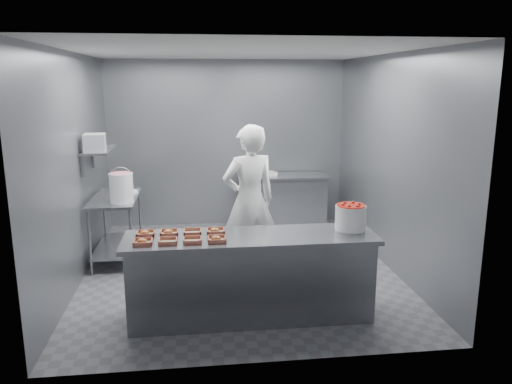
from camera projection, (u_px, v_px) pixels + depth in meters
floor at (240, 270)px, 6.63m from camera, size 4.50×4.50×0.00m
ceiling at (238, 51)px, 6.01m from camera, size 4.50×4.50×0.00m
wall_back at (227, 144)px, 8.50m from camera, size 4.00×0.04×2.80m
wall_left at (76, 169)px, 6.08m from camera, size 0.04×4.50×2.80m
wall_right at (390, 163)px, 6.56m from camera, size 0.04×4.50×2.80m
service_counter at (251, 276)px, 5.22m from camera, size 2.60×0.70×0.90m
prep_table at (116, 219)px, 6.88m from camera, size 0.60×1.20×0.90m
back_counter at (282, 201)px, 8.48m from camera, size 1.50×0.60×0.90m
wall_shelf at (99, 150)px, 6.65m from camera, size 0.35×0.90×0.03m
tray_0 at (143, 242)px, 4.86m from camera, size 0.19×0.18×0.06m
tray_1 at (168, 241)px, 4.89m from camera, size 0.19×0.18×0.04m
tray_2 at (193, 240)px, 4.92m from camera, size 0.19×0.18×0.04m
tray_3 at (217, 239)px, 4.94m from camera, size 0.19×0.18×0.06m
tray_4 at (145, 233)px, 5.12m from camera, size 0.19×0.18×0.06m
tray_5 at (169, 232)px, 5.15m from camera, size 0.19×0.18×0.06m
tray_6 at (193, 232)px, 5.18m from camera, size 0.19×0.18×0.04m
tray_7 at (215, 231)px, 5.21m from camera, size 0.19×0.18×0.06m
worker at (249, 201)px, 6.33m from camera, size 0.81×0.65×1.93m
strawberry_tub at (351, 216)px, 5.30m from camera, size 0.33×0.33×0.27m
glaze_bucket at (121, 187)px, 6.48m from camera, size 0.32×0.30×0.47m
bucket_lid at (127, 192)px, 7.07m from camera, size 0.39×0.39×0.02m
rag at (119, 189)px, 7.24m from camera, size 0.15×0.13×0.02m
appliance at (95, 143)px, 6.38m from camera, size 0.29×0.32×0.23m
paper_stack at (267, 174)px, 8.34m from camera, size 0.34×0.28×0.06m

